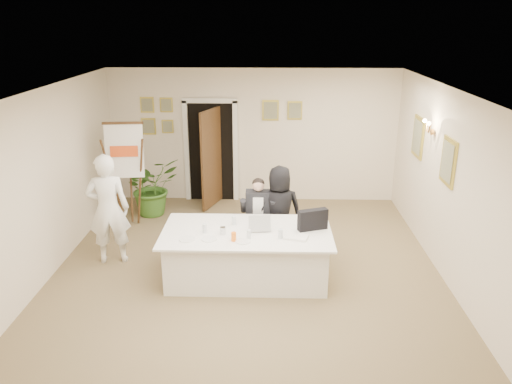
{
  "coord_description": "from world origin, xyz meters",
  "views": [
    {
      "loc": [
        0.34,
        -6.76,
        3.77
      ],
      "look_at": [
        0.13,
        0.6,
        1.18
      ],
      "focal_mm": 35.0,
      "sensor_mm": 36.0,
      "label": 1
    }
  ],
  "objects_px": {
    "steel_jug": "(223,231)",
    "flip_chart": "(128,180)",
    "conference_table": "(247,254)",
    "laptop_bag": "(313,220)",
    "standing_woman": "(279,210)",
    "paper_stack": "(296,237)",
    "seated_man": "(258,216)",
    "oj_glass": "(234,237)",
    "laptop": "(260,220)",
    "standing_man": "(108,209)",
    "potted_palm": "(152,186)"
  },
  "relations": [
    {
      "from": "conference_table",
      "to": "laptop",
      "type": "height_order",
      "value": "laptop"
    },
    {
      "from": "potted_palm",
      "to": "steel_jug",
      "type": "xyz_separation_m",
      "value": [
        1.67,
        -2.7,
        0.25
      ]
    },
    {
      "from": "standing_man",
      "to": "flip_chart",
      "type": "bearing_deg",
      "value": -97.56
    },
    {
      "from": "laptop_bag",
      "to": "paper_stack",
      "type": "distance_m",
      "value": 0.43
    },
    {
      "from": "potted_palm",
      "to": "oj_glass",
      "type": "xyz_separation_m",
      "value": [
        1.84,
        -2.93,
        0.26
      ]
    },
    {
      "from": "standing_woman",
      "to": "oj_glass",
      "type": "height_order",
      "value": "standing_woman"
    },
    {
      "from": "standing_man",
      "to": "potted_palm",
      "type": "bearing_deg",
      "value": -106.57
    },
    {
      "from": "laptop_bag",
      "to": "seated_man",
      "type": "bearing_deg",
      "value": 116.15
    },
    {
      "from": "potted_palm",
      "to": "laptop",
      "type": "distance_m",
      "value": 3.34
    },
    {
      "from": "laptop",
      "to": "steel_jug",
      "type": "distance_m",
      "value": 0.58
    },
    {
      "from": "conference_table",
      "to": "paper_stack",
      "type": "relative_size",
      "value": 7.73
    },
    {
      "from": "conference_table",
      "to": "steel_jug",
      "type": "relative_size",
      "value": 22.81
    },
    {
      "from": "standing_woman",
      "to": "flip_chart",
      "type": "bearing_deg",
      "value": -30.05
    },
    {
      "from": "potted_palm",
      "to": "steel_jug",
      "type": "height_order",
      "value": "potted_palm"
    },
    {
      "from": "standing_woman",
      "to": "paper_stack",
      "type": "relative_size",
      "value": 4.64
    },
    {
      "from": "laptop",
      "to": "conference_table",
      "type": "bearing_deg",
      "value": -163.43
    },
    {
      "from": "standing_man",
      "to": "steel_jug",
      "type": "relative_size",
      "value": 16.39
    },
    {
      "from": "conference_table",
      "to": "seated_man",
      "type": "relative_size",
      "value": 1.91
    },
    {
      "from": "standing_man",
      "to": "potted_palm",
      "type": "xyz_separation_m",
      "value": [
        0.2,
        2.08,
        -0.32
      ]
    },
    {
      "from": "seated_man",
      "to": "flip_chart",
      "type": "xyz_separation_m",
      "value": [
        -2.45,
        1.1,
        0.25
      ]
    },
    {
      "from": "standing_woman",
      "to": "paper_stack",
      "type": "bearing_deg",
      "value": 92.38
    },
    {
      "from": "standing_woman",
      "to": "conference_table",
      "type": "bearing_deg",
      "value": 52.16
    },
    {
      "from": "seated_man",
      "to": "laptop_bag",
      "type": "distance_m",
      "value": 1.19
    },
    {
      "from": "seated_man",
      "to": "laptop_bag",
      "type": "height_order",
      "value": "seated_man"
    },
    {
      "from": "standing_woman",
      "to": "potted_palm",
      "type": "distance_m",
      "value": 3.03
    },
    {
      "from": "flip_chart",
      "to": "standing_man",
      "type": "distance_m",
      "value": 1.5
    },
    {
      "from": "standing_man",
      "to": "potted_palm",
      "type": "relative_size",
      "value": 1.56
    },
    {
      "from": "flip_chart",
      "to": "laptop",
      "type": "height_order",
      "value": "flip_chart"
    },
    {
      "from": "conference_table",
      "to": "laptop",
      "type": "bearing_deg",
      "value": 23.57
    },
    {
      "from": "flip_chart",
      "to": "laptop",
      "type": "relative_size",
      "value": 5.63
    },
    {
      "from": "paper_stack",
      "to": "conference_table",
      "type": "bearing_deg",
      "value": 162.13
    },
    {
      "from": "flip_chart",
      "to": "laptop_bag",
      "type": "bearing_deg",
      "value": -30.16
    },
    {
      "from": "standing_woman",
      "to": "oj_glass",
      "type": "distance_m",
      "value": 1.42
    },
    {
      "from": "conference_table",
      "to": "oj_glass",
      "type": "xyz_separation_m",
      "value": [
        -0.17,
        -0.35,
        0.45
      ]
    },
    {
      "from": "flip_chart",
      "to": "paper_stack",
      "type": "bearing_deg",
      "value": -36.34
    },
    {
      "from": "laptop",
      "to": "laptop_bag",
      "type": "distance_m",
      "value": 0.78
    },
    {
      "from": "laptop_bag",
      "to": "steel_jug",
      "type": "distance_m",
      "value": 1.34
    },
    {
      "from": "paper_stack",
      "to": "steel_jug",
      "type": "height_order",
      "value": "steel_jug"
    },
    {
      "from": "laptop_bag",
      "to": "oj_glass",
      "type": "distance_m",
      "value": 1.23
    },
    {
      "from": "steel_jug",
      "to": "flip_chart",
      "type": "bearing_deg",
      "value": 132.79
    },
    {
      "from": "standing_woman",
      "to": "steel_jug",
      "type": "distance_m",
      "value": 1.33
    },
    {
      "from": "flip_chart",
      "to": "conference_table",
      "type": "bearing_deg",
      "value": -40.86
    },
    {
      "from": "conference_table",
      "to": "oj_glass",
      "type": "bearing_deg",
      "value": -115.33
    },
    {
      "from": "oj_glass",
      "to": "laptop",
      "type": "bearing_deg",
      "value": 50.53
    },
    {
      "from": "conference_table",
      "to": "laptop_bag",
      "type": "bearing_deg",
      "value": 5.09
    },
    {
      "from": "standing_man",
      "to": "laptop_bag",
      "type": "distance_m",
      "value": 3.21
    },
    {
      "from": "standing_woman",
      "to": "potted_palm",
      "type": "relative_size",
      "value": 1.31
    },
    {
      "from": "flip_chart",
      "to": "oj_glass",
      "type": "bearing_deg",
      "value": -47.66
    },
    {
      "from": "potted_palm",
      "to": "laptop_bag",
      "type": "height_order",
      "value": "potted_palm"
    },
    {
      "from": "flip_chart",
      "to": "standing_woman",
      "type": "xyz_separation_m",
      "value": [
        2.8,
        -1.1,
        -0.15
      ]
    }
  ]
}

